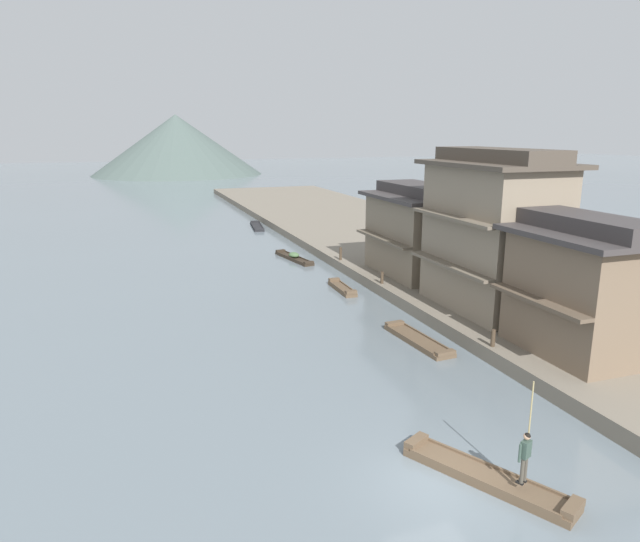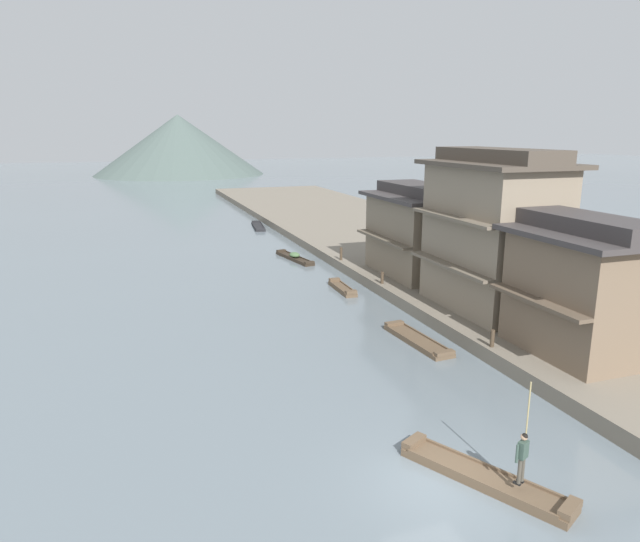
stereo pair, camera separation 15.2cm
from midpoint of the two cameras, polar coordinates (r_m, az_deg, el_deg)
name	(u,v)px [view 1 (the left image)]	position (r m, az deg, el deg)	size (l,w,h in m)	color
ground_plane	(440,485)	(18.59, 11.71, -20.26)	(400.00, 400.00, 0.00)	slate
riverbank_right	(419,249)	(50.36, 9.78, 2.23)	(18.00, 110.00, 0.71)	slate
boat_foreground_poled	(487,477)	(18.97, 16.12, -19.23)	(3.43, 5.23, 0.46)	brown
boatman_person	(525,451)	(17.95, 19.66, -16.64)	(0.52, 0.39, 3.04)	black
boat_moored_nearest	(294,257)	(46.95, -2.71, 1.37)	(1.80, 5.57, 0.62)	#33281E
boat_moored_second	(257,227)	(63.10, -6.39, 4.45)	(1.83, 5.85, 0.34)	#232326
boat_moored_third	(418,340)	(29.17, 9.64, -6.84)	(1.48, 4.97, 0.38)	brown
boat_moored_far	(342,288)	(37.86, 2.13, -1.75)	(0.88, 3.62, 0.45)	brown
house_waterfront_nearest	(583,287)	(27.38, 24.73, -1.44)	(5.33, 6.55, 6.14)	#75604C
house_waterfront_second	(493,232)	(32.43, 16.78, 3.80)	(5.76, 8.18, 8.74)	gray
house_waterfront_tall	(420,231)	(39.60, 9.89, 4.01)	(6.16, 8.09, 6.14)	#7F705B
mooring_post_dock_near	(493,338)	(27.38, 16.80, -6.45)	(0.20, 0.20, 0.81)	#473828
mooring_post_dock_mid	(382,278)	(37.04, 6.12, -0.67)	(0.20, 0.20, 0.78)	#473828
mooring_post_dock_far	(341,254)	(43.58, 1.97, 1.75)	(0.20, 0.20, 0.98)	#473828
hill_far_west	(177,145)	(144.50, -14.19, 12.17)	(40.32, 40.32, 14.16)	#4C5B56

